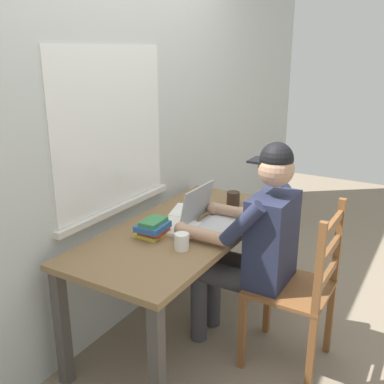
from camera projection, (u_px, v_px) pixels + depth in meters
ground_plane at (184, 329)px, 2.82m from camera, size 8.00×8.00×0.00m
back_wall at (121, 120)px, 2.62m from camera, size 6.00×0.08×2.60m
desk at (183, 241)px, 2.63m from camera, size 1.52×0.69×0.70m
seated_person at (253, 240)px, 2.45m from camera, size 0.50×0.60×1.26m
wooden_chair at (300, 289)px, 2.38m from camera, size 0.42×0.42×0.95m
laptop at (209, 217)px, 2.61m from camera, size 0.33×0.28×0.23m
computer_mouse at (242, 210)px, 2.82m from camera, size 0.06×0.10×0.03m
coffee_mug_white at (182, 241)px, 2.30m from camera, size 0.11×0.08×0.09m
coffee_mug_dark at (233, 199)px, 2.95m from camera, size 0.12×0.09×0.09m
book_stack_main at (153, 228)px, 2.46m from camera, size 0.20×0.17×0.10m
paper_pile_near_laptop at (180, 221)px, 2.67m from camera, size 0.23×0.23×0.01m
paper_pile_back_corner at (185, 211)px, 2.83m from camera, size 0.27×0.22×0.02m
paper_pile_side at (185, 229)px, 2.55m from camera, size 0.25×0.20×0.02m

